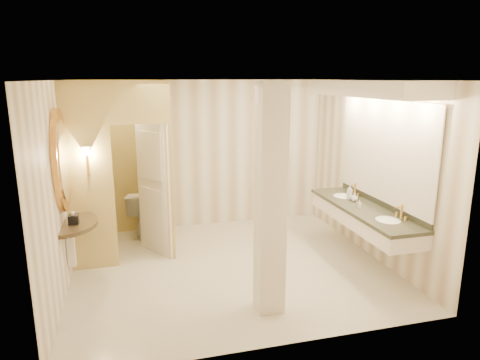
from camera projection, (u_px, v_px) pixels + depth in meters
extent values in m
plane|color=beige|center=(231.00, 267.00, 6.34)|extent=(4.50, 4.50, 0.00)
plane|color=white|center=(230.00, 80.00, 5.72)|extent=(4.50, 4.50, 0.00)
cube|color=white|center=(205.00, 154.00, 7.91)|extent=(4.50, 0.02, 2.70)
cube|color=white|center=(278.00, 224.00, 4.15)|extent=(4.50, 0.02, 2.70)
cube|color=white|center=(59.00, 188.00, 5.47)|extent=(0.02, 4.00, 2.70)
cube|color=white|center=(372.00, 170.00, 6.59)|extent=(0.02, 4.00, 2.70)
cube|color=#E9D47A|center=(165.00, 164.00, 7.01)|extent=(0.10, 1.50, 2.70)
cube|color=#E9D47A|center=(89.00, 178.00, 6.02)|extent=(0.65, 0.10, 2.70)
cube|color=#E9D47A|center=(138.00, 102.00, 5.96)|extent=(0.80, 0.10, 0.60)
cube|color=white|center=(154.00, 189.00, 6.64)|extent=(0.47, 0.70, 2.10)
cylinder|color=gold|center=(88.00, 165.00, 5.91)|extent=(0.03, 0.03, 0.30)
cone|color=white|center=(86.00, 151.00, 5.86)|extent=(0.14, 0.14, 0.14)
cube|color=white|center=(363.00, 216.00, 6.35)|extent=(0.60, 2.28, 0.24)
cube|color=black|center=(364.00, 208.00, 6.32)|extent=(0.64, 2.32, 0.05)
cube|color=black|center=(381.00, 203.00, 6.37)|extent=(0.03, 2.28, 0.10)
ellipsoid|color=white|center=(388.00, 223.00, 5.74)|extent=(0.40, 0.44, 0.15)
cylinder|color=gold|center=(401.00, 213.00, 5.76)|extent=(0.03, 0.03, 0.22)
ellipsoid|color=white|center=(343.00, 199.00, 6.90)|extent=(0.40, 0.44, 0.15)
cylinder|color=gold|center=(355.00, 190.00, 6.92)|extent=(0.03, 0.03, 0.22)
cube|color=white|center=(384.00, 151.00, 6.19)|extent=(0.03, 2.28, 1.40)
cube|color=white|center=(372.00, 88.00, 5.91)|extent=(0.75, 2.48, 0.22)
cylinder|color=black|center=(65.00, 224.00, 5.64)|extent=(1.03, 1.03, 0.05)
cube|color=white|center=(71.00, 245.00, 5.72)|extent=(0.10, 0.10, 0.60)
cylinder|color=gold|center=(61.00, 161.00, 5.45)|extent=(0.07, 1.03, 1.03)
cylinder|color=white|center=(64.00, 161.00, 5.46)|extent=(0.02, 0.82, 0.82)
cube|color=white|center=(270.00, 202.00, 4.89)|extent=(0.31, 0.31, 2.70)
cube|color=black|center=(74.00, 219.00, 5.56)|extent=(0.13, 0.13, 0.12)
imported|color=white|center=(143.00, 212.00, 7.60)|extent=(0.62, 0.88, 0.81)
imported|color=beige|center=(359.00, 204.00, 6.24)|extent=(0.07, 0.07, 0.12)
imported|color=silver|center=(354.00, 197.00, 6.58)|extent=(0.13, 0.13, 0.13)
imported|color=#C6B28C|center=(350.00, 192.00, 6.68)|extent=(0.11, 0.11, 0.24)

